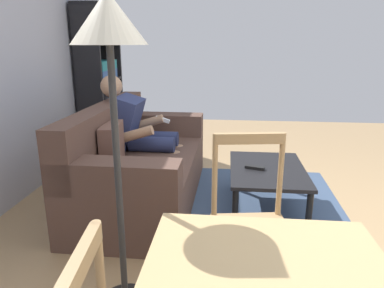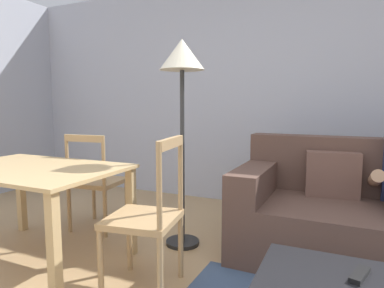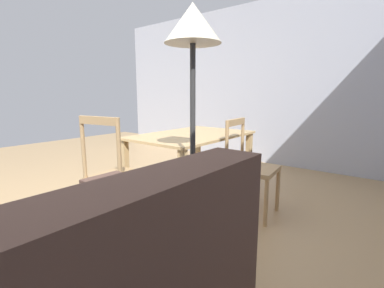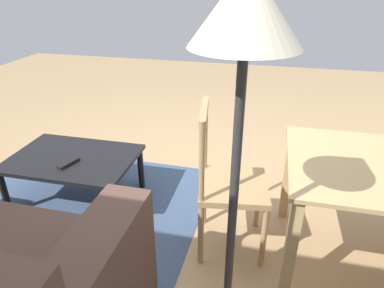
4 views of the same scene
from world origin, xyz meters
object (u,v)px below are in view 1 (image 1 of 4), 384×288
Objects in this scene: person_lounging at (139,132)px; dining_chair_facing_couch at (251,229)px; coffee_table at (267,173)px; bookshelf at (100,89)px; floor_lamp at (110,51)px; tv_remote at (255,168)px; couch at (138,167)px.

person_lounging is 1.88m from dining_chair_facing_couch.
coffee_table is 2.78m from bookshelf.
person_lounging is 1.89m from floor_lamp.
tv_remote is 0.18× the size of dining_chair_facing_couch.
tv_remote is at bearing -109.15° from person_lounging.
person_lounging is 1.65m from bookshelf.
floor_lamp reaches higher than couch.
bookshelf reaches higher than coffee_table.
couch is at bearing -170.34° from person_lounging.
couch is at bearing 36.79° from dining_chair_facing_couch.
floor_lamp reaches higher than dining_chair_facing_couch.
coffee_table is 5.52× the size of tv_remote.
couch is 1.00× the size of bookshelf.
floor_lamp is (-1.28, 0.81, 1.01)m from tv_remote.
floor_lamp is at bearing 145.07° from coffee_table.
floor_lamp is (-1.67, -0.31, 0.81)m from person_lounging.
coffee_table is (-0.07, -1.18, 0.01)m from couch.
bookshelf reaches higher than floor_lamp.
person_lounging reaches higher than coffee_table.
bookshelf is at bearing -114.04° from tv_remote.
coffee_table is 1.93m from floor_lamp.
dining_chair_facing_couch reaches higher than couch.
dining_chair_facing_couch is at bearing -147.23° from bookshelf.
dining_chair_facing_couch is (-1.22, 0.22, 0.12)m from coffee_table.
person_lounging is 1.20m from tv_remote.
dining_chair_facing_couch is (-2.95, -1.90, -0.38)m from bookshelf.
bookshelf is (1.73, 2.12, 0.50)m from coffee_table.
coffee_table is at bearing -106.06° from person_lounging.
person_lounging is at bearing 10.56° from floor_lamp.
dining_chair_facing_couch reaches higher than tv_remote.
person_lounging is 6.78× the size of tv_remote.
person_lounging reaches higher than couch.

